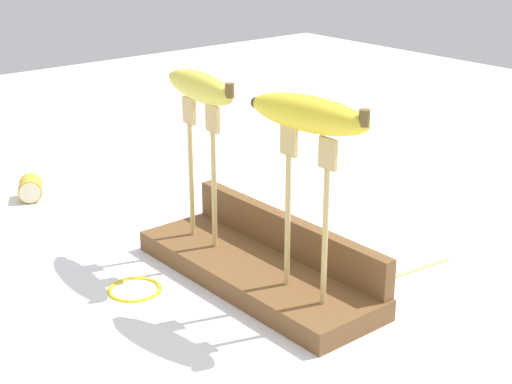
{
  "coord_description": "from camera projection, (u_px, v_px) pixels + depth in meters",
  "views": [
    {
      "loc": [
        0.72,
        -0.6,
        0.48
      ],
      "look_at": [
        0.0,
        0.0,
        0.13
      ],
      "focal_mm": 54.82,
      "sensor_mm": 36.0,
      "label": 1
    }
  ],
  "objects": [
    {
      "name": "ground_plane",
      "position": [
        256.0,
        282.0,
        1.04
      ],
      "size": [
        3.0,
        3.0,
        0.0
      ],
      "primitive_type": "plane",
      "color": "silver"
    },
    {
      "name": "board_backstop",
      "position": [
        287.0,
        234.0,
        1.06
      ],
      "size": [
        0.37,
        0.02,
        0.05
      ],
      "primitive_type": "cube",
      "color": "brown",
      "rests_on": "wooden_board"
    },
    {
      "name": "fork_fallen_far",
      "position": [
        382.0,
        279.0,
        1.04
      ],
      "size": [
        0.04,
        0.2,
        0.01
      ],
      "color": "tan",
      "rests_on": "ground"
    },
    {
      "name": "fork_stand_right",
      "position": [
        307.0,
        201.0,
        0.91
      ],
      "size": [
        0.09,
        0.01,
        0.2
      ],
      "color": "tan",
      "rests_on": "wooden_board"
    },
    {
      "name": "wooden_board",
      "position": [
        256.0,
        272.0,
        1.04
      ],
      "size": [
        0.37,
        0.13,
        0.03
      ],
      "primitive_type": "cube",
      "color": "brown",
      "rests_on": "ground"
    },
    {
      "name": "fork_stand_left",
      "position": [
        202.0,
        160.0,
        1.06
      ],
      "size": [
        0.08,
        0.01,
        0.2
      ],
      "color": "tan",
      "rests_on": "wooden_board"
    },
    {
      "name": "banana_raised_right",
      "position": [
        309.0,
        114.0,
        0.87
      ],
      "size": [
        0.17,
        0.07,
        0.04
      ],
      "color": "yellow",
      "rests_on": "fork_stand_right"
    },
    {
      "name": "wire_coil",
      "position": [
        135.0,
        288.0,
        1.02
      ],
      "size": [
        0.07,
        0.07,
        0.01
      ],
      "primitive_type": "torus",
      "color": "gold",
      "rests_on": "ground"
    },
    {
      "name": "banana_chunk_near",
      "position": [
        30.0,
        188.0,
        1.33
      ],
      "size": [
        0.06,
        0.06,
        0.04
      ],
      "color": "gold",
      "rests_on": "ground"
    },
    {
      "name": "banana_raised_left",
      "position": [
        200.0,
        87.0,
        1.03
      ],
      "size": [
        0.16,
        0.05,
        0.04
      ],
      "color": "#DBD147",
      "rests_on": "fork_stand_left"
    }
  ]
}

